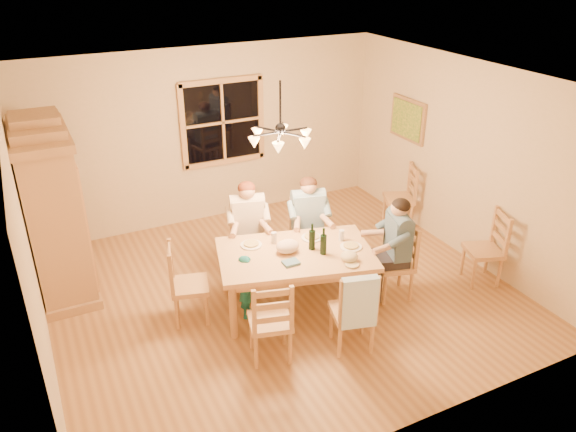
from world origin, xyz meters
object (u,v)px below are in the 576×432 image
chair_near_right (352,323)px  child (248,286)px  dining_table (295,260)px  chair_far_right (308,248)px  chair_spare_front (481,261)px  chandelier (280,136)px  adult_plaid_man (308,212)px  chair_spare_back (398,207)px  chair_far_left (249,254)px  chair_end_right (393,274)px  armoire (54,214)px  adult_woman (248,218)px  adult_slate_man (397,236)px  chair_end_left (191,297)px  wine_bottle_b (323,241)px  wine_bottle_a (312,237)px  chair_near_left (270,333)px

chair_near_right → child: 1.30m
dining_table → chair_far_right: 0.98m
chair_far_right → chair_spare_front: 2.27m
chandelier → adult_plaid_man: chandelier is taller
child → chandelier: bearing=-29.3°
child → adult_plaid_man: bearing=-24.5°
dining_table → chair_spare_back: 2.75m
chair_far_left → chair_spare_back: bearing=-158.3°
chair_far_right → chair_end_right: bearing=136.6°
armoire → chair_far_left: bearing=-18.3°
chair_far_left → chair_far_right: size_ratio=1.00×
chandelier → chair_far_right: 1.91m
chair_near_right → chair_spare_front: size_ratio=1.00×
chair_far_left → adult_woman: bearing=-74.9°
chair_far_left → adult_slate_man: adult_slate_man is taller
armoire → chair_far_left: size_ratio=2.32×
dining_table → child: child is taller
adult_slate_man → chair_end_left: bearing=90.0°
dining_table → chair_far_left: chair_far_left is taller
adult_slate_man → chair_end_right: bearing=-164.9°
chair_spare_front → chair_end_right: bearing=98.2°
chair_spare_front → chair_spare_back: same height
chair_end_left → adult_woman: adult_woman is taller
chandelier → wine_bottle_b: chandelier is taller
adult_slate_man → wine_bottle_a: bearing=87.8°
armoire → chair_end_right: size_ratio=2.32×
chair_spare_back → child: bearing=134.3°
dining_table → chair_far_right: size_ratio=2.04×
chair_far_right → chair_near_right: (-0.34, -1.66, 0.00)m
wine_bottle_b → child: 1.03m
adult_plaid_man → child: adult_plaid_man is taller
chair_near_left → chair_spare_back: (3.08, 1.95, 0.00)m
armoire → chandelier: bearing=-28.7°
chair_spare_front → chandelier: bearing=89.0°
chair_far_left → adult_slate_man: (1.42, -1.26, 0.54)m
chandelier → chair_end_left: 2.13m
chair_far_right → chair_near_right: 1.70m
wine_bottle_b → child: (-0.86, 0.26, -0.52)m
armoire → dining_table: (2.44, -1.67, -0.40)m
chair_far_right → chair_far_left: bearing=0.0°
chair_near_right → chair_end_right: bearing=46.7°
chair_near_right → child: bearing=142.9°
dining_table → wine_bottle_a: bearing=-4.3°
armoire → chair_end_right: armoire is taller
wine_bottle_a → armoire: bearing=147.5°
adult_slate_man → chair_spare_front: adult_slate_man is taller
chair_near_left → adult_woman: size_ratio=1.13×
chair_near_right → armoire: bearing=150.6°
wine_bottle_b → dining_table: bearing=147.8°
chandelier → wine_bottle_b: bearing=-60.2°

